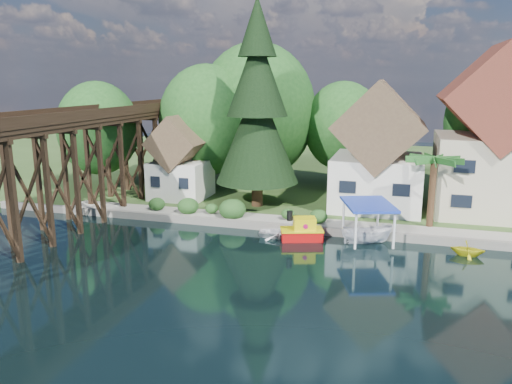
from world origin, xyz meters
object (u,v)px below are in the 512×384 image
palm_tree (434,162)px  boat_canopy (367,226)px  house_left (378,155)px  boat_yellow (468,248)px  boat_white_a (284,232)px  conifer (257,109)px  house_center (491,143)px  tugboat (302,231)px  shed (181,163)px  trestle_bridge (72,160)px

palm_tree → boat_canopy: palm_tree is taller
house_left → boat_yellow: bearing=-56.4°
house_left → boat_canopy: house_left is taller
palm_tree → boat_white_a: palm_tree is taller
conifer → palm_tree: conifer is taller
conifer → house_center: bearing=9.3°
conifer → tugboat: size_ratio=5.18×
conifer → shed: bearing=171.9°
house_left → boat_yellow: size_ratio=5.07×
house_left → house_center: house_center is taller
shed → boat_canopy: bearing=-23.0°
conifer → boat_white_a: conifer is taller
shed → palm_tree: 22.70m
boat_canopy → boat_yellow: (6.66, -0.74, -0.71)m
shed → tugboat: size_ratio=2.28×
conifer → tugboat: 12.19m
tugboat → boat_canopy: boat_canopy is taller
shed → tugboat: (13.28, -8.07, -3.16)m
trestle_bridge → house_left: (23.00, 10.83, -0.21)m
boat_white_a → boat_yellow: 12.74m
boat_white_a → boat_yellow: (12.73, -0.55, 0.19)m
conifer → boat_white_a: 11.67m
house_left → conifer: 11.20m
house_center → shed: house_center is taller
boat_canopy → boat_yellow: boat_canopy is taller
boat_white_a → boat_yellow: size_ratio=1.70×
house_center → tugboat: size_ratio=4.04×
house_center → shed: size_ratio=1.77×
conifer → boat_yellow: (16.72, -7.24, -8.50)m
house_left → house_center: (9.00, 0.50, 1.28)m
palm_tree → tugboat: palm_tree is taller
boat_white_a → conifer: bearing=22.4°
shed → boat_yellow: size_ratio=3.61×
shed → conifer: (7.85, -1.12, 5.25)m
boat_yellow → palm_tree: bearing=31.0°
palm_tree → boat_canopy: 7.23m
boat_canopy → house_center: bearing=46.6°
house_left → shed: (-18.00, -1.50, -1.31)m
conifer → boat_yellow: size_ratio=8.19×
boat_canopy → house_left: bearing=89.4°
boat_yellow → house_left: bearing=38.6°
trestle_bridge → boat_yellow: (29.56, 0.97, -4.78)m
shed → boat_yellow: 26.15m
house_center → boat_canopy: 14.20m
house_center → shed: bearing=-175.8°
tugboat → house_center: bearing=36.3°
trestle_bridge → palm_tree: bearing=11.5°
shed → boat_yellow: shed is taller
house_center → boat_white_a: house_center is taller
boat_yellow → shed: bearing=76.1°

